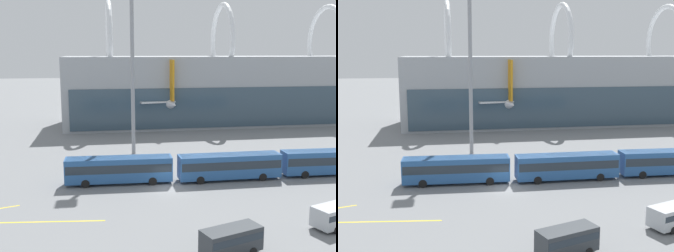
% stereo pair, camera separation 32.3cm
% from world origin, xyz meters
% --- Properties ---
extents(ground_plane, '(440.00, 440.00, 0.00)m').
position_xyz_m(ground_plane, '(0.00, 0.00, 0.00)').
color(ground_plane, slate).
extents(airliner_at_gate_far, '(39.01, 36.19, 14.42)m').
position_xyz_m(airliner_at_gate_far, '(3.69, 50.87, 5.48)').
color(airliner_at_gate_far, white).
rests_on(airliner_at_gate_far, ground_plane).
extents(shuttle_bus_0, '(13.04, 3.06, 3.31)m').
position_xyz_m(shuttle_bus_0, '(-5.55, 3.12, 1.94)').
color(shuttle_bus_0, '#285693').
rests_on(shuttle_bus_0, ground_plane).
extents(shuttle_bus_1, '(12.96, 2.67, 3.31)m').
position_xyz_m(shuttle_bus_1, '(8.25, 2.42, 1.94)').
color(shuttle_bus_1, '#285693').
rests_on(shuttle_bus_1, ground_plane).
extents(shuttle_bus_2, '(13.05, 3.10, 3.31)m').
position_xyz_m(shuttle_bus_2, '(22.05, 2.39, 1.94)').
color(shuttle_bus_2, '#285693').
rests_on(shuttle_bus_2, ground_plane).
extents(service_van_crossing, '(5.33, 3.46, 2.25)m').
position_xyz_m(service_van_crossing, '(2.32, -16.86, 1.33)').
color(service_van_crossing, '#2D3338').
rests_on(service_van_crossing, ground_plane).
extents(floodlight_mast, '(2.14, 2.14, 29.14)m').
position_xyz_m(floodlight_mast, '(-2.54, 18.07, 17.18)').
color(floodlight_mast, gray).
rests_on(floodlight_mast, ground_plane).
extents(lane_stripe_1, '(10.50, 1.41, 0.01)m').
position_xyz_m(lane_stripe_1, '(-12.72, -7.68, 0.00)').
color(lane_stripe_1, yellow).
rests_on(lane_stripe_1, ground_plane).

